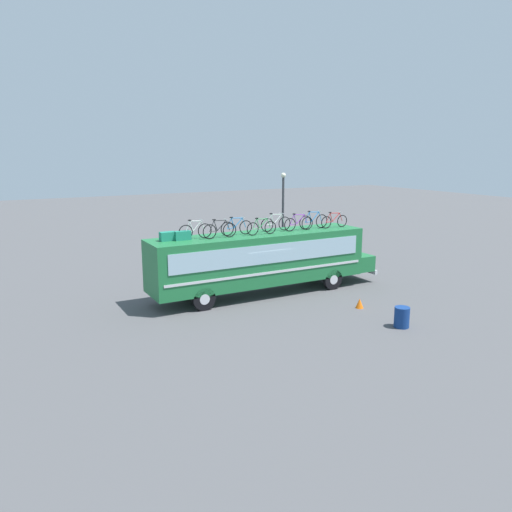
# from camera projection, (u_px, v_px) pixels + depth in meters

# --- Properties ---
(ground_plane) EXTENTS (120.00, 120.00, 0.00)m
(ground_plane) POSITION_uv_depth(u_px,v_px,m) (259.00, 294.00, 25.63)
(ground_plane) COLOR #4C4C4F
(bus) EXTENTS (12.54, 2.46, 3.15)m
(bus) POSITION_uv_depth(u_px,v_px,m) (262.00, 259.00, 25.34)
(bus) COLOR #1E6B38
(bus) RESTS_ON ground
(luggage_bag_1) EXTENTS (0.71, 0.38, 0.41)m
(luggage_bag_1) POSITION_uv_depth(u_px,v_px,m) (168.00, 236.00, 22.94)
(luggage_bag_1) COLOR #1E7F66
(luggage_bag_1) RESTS_ON bus
(luggage_bag_2) EXTENTS (0.75, 0.34, 0.42)m
(luggage_bag_2) POSITION_uv_depth(u_px,v_px,m) (182.00, 235.00, 23.12)
(luggage_bag_2) COLOR #1E7F66
(luggage_bag_2) RESTS_ON bus
(rooftop_bicycle_1) EXTENTS (1.66, 0.44, 0.93)m
(rooftop_bicycle_1) POSITION_uv_depth(u_px,v_px,m) (195.00, 231.00, 23.38)
(rooftop_bicycle_1) COLOR black
(rooftop_bicycle_1) RESTS_ON bus
(rooftop_bicycle_2) EXTENTS (1.73, 0.44, 0.93)m
(rooftop_bicycle_2) POSITION_uv_depth(u_px,v_px,m) (220.00, 230.00, 23.58)
(rooftop_bicycle_2) COLOR black
(rooftop_bicycle_2) RESTS_ON bus
(rooftop_bicycle_3) EXTENTS (1.70, 0.44, 0.92)m
(rooftop_bicycle_3) POSITION_uv_depth(u_px,v_px,m) (236.00, 227.00, 24.43)
(rooftop_bicycle_3) COLOR black
(rooftop_bicycle_3) RESTS_ON bus
(rooftop_bicycle_4) EXTENTS (1.64, 0.44, 0.86)m
(rooftop_bicycle_4) POSITION_uv_depth(u_px,v_px,m) (262.00, 227.00, 24.54)
(rooftop_bicycle_4) COLOR black
(rooftop_bicycle_4) RESTS_ON bus
(rooftop_bicycle_5) EXTENTS (1.76, 0.44, 0.95)m
(rooftop_bicycle_5) POSITION_uv_depth(u_px,v_px,m) (276.00, 223.00, 25.63)
(rooftop_bicycle_5) COLOR black
(rooftop_bicycle_5) RESTS_ON bus
(rooftop_bicycle_6) EXTENTS (1.74, 0.44, 0.91)m
(rooftop_bicycle_6) POSITION_uv_depth(u_px,v_px,m) (299.00, 223.00, 25.79)
(rooftop_bicycle_6) COLOR black
(rooftop_bicycle_6) RESTS_ON bus
(rooftop_bicycle_7) EXTENTS (1.78, 0.44, 0.97)m
(rooftop_bicycle_7) POSITION_uv_depth(u_px,v_px,m) (313.00, 221.00, 26.43)
(rooftop_bicycle_7) COLOR black
(rooftop_bicycle_7) RESTS_ON bus
(rooftop_bicycle_8) EXTENTS (1.71, 0.44, 0.87)m
(rooftop_bicycle_8) POSITION_uv_depth(u_px,v_px,m) (334.00, 221.00, 26.76)
(rooftop_bicycle_8) COLOR black
(rooftop_bicycle_8) RESTS_ON bus
(trash_bin) EXTENTS (0.63, 0.63, 0.87)m
(trash_bin) POSITION_uv_depth(u_px,v_px,m) (402.00, 317.00, 20.78)
(trash_bin) COLOR navy
(trash_bin) RESTS_ON ground
(traffic_cone) EXTENTS (0.37, 0.37, 0.45)m
(traffic_cone) POSITION_uv_depth(u_px,v_px,m) (360.00, 303.00, 23.35)
(traffic_cone) COLOR orange
(traffic_cone) RESTS_ON ground
(street_lamp) EXTENTS (0.30, 0.30, 5.90)m
(street_lamp) POSITION_uv_depth(u_px,v_px,m) (283.00, 215.00, 30.39)
(street_lamp) COLOR #38383D
(street_lamp) RESTS_ON ground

